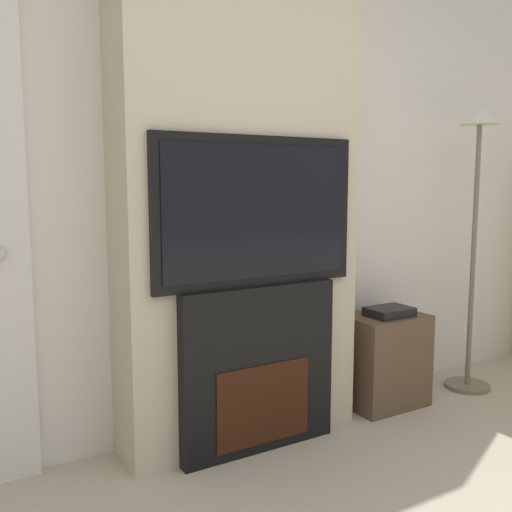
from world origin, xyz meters
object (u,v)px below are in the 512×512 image
at_px(fireplace, 256,368).
at_px(floor_lamp, 476,196).
at_px(television, 256,212).
at_px(media_stand, 384,359).

distance_m(fireplace, floor_lamp, 1.75).
bearing_deg(fireplace, television, -90.00).
height_order(fireplace, television, television).
height_order(floor_lamp, media_stand, floor_lamp).
bearing_deg(media_stand, television, -174.51).
relative_size(television, media_stand, 1.80).
bearing_deg(floor_lamp, fireplace, -179.56).
relative_size(fireplace, floor_lamp, 0.47).
height_order(television, floor_lamp, floor_lamp).
distance_m(floor_lamp, media_stand, 1.13).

